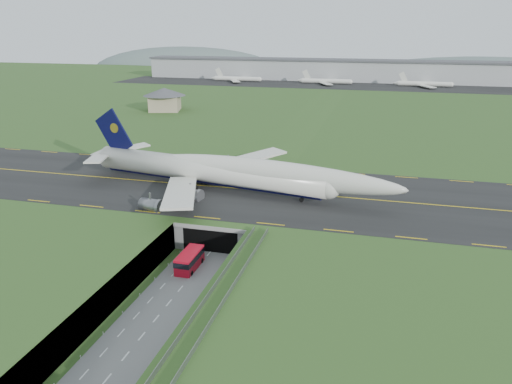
# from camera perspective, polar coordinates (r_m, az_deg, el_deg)

# --- Properties ---
(ground) EXTENTS (900.00, 900.00, 0.00)m
(ground) POSITION_cam_1_polar(r_m,az_deg,el_deg) (99.18, -6.81, -8.82)
(ground) COLOR #305120
(ground) RESTS_ON ground
(airfield_deck) EXTENTS (800.00, 800.00, 6.00)m
(airfield_deck) POSITION_cam_1_polar(r_m,az_deg,el_deg) (97.85, -6.87, -7.26)
(airfield_deck) COLOR gray
(airfield_deck) RESTS_ON ground
(trench_road) EXTENTS (12.00, 75.00, 0.20)m
(trench_road) POSITION_cam_1_polar(r_m,az_deg,el_deg) (93.06, -8.51, -10.79)
(trench_road) COLOR slate
(trench_road) RESTS_ON ground
(taxiway) EXTENTS (800.00, 44.00, 0.18)m
(taxiway) POSITION_cam_1_polar(r_m,az_deg,el_deg) (125.68, -1.45, 0.32)
(taxiway) COLOR black
(taxiway) RESTS_ON airfield_deck
(tunnel_portal) EXTENTS (17.00, 22.30, 6.00)m
(tunnel_portal) POSITION_cam_1_polar(r_m,az_deg,el_deg) (112.04, -3.76, -3.54)
(tunnel_portal) COLOR gray
(tunnel_portal) RESTS_ON ground
(guideway) EXTENTS (3.00, 53.00, 7.05)m
(guideway) POSITION_cam_1_polar(r_m,az_deg,el_deg) (77.54, -4.44, -12.61)
(guideway) COLOR #A8A8A3
(guideway) RESTS_ON ground
(jumbo_jet) EXTENTS (86.62, 56.48, 18.97)m
(jumbo_jet) POSITION_cam_1_polar(r_m,az_deg,el_deg) (122.79, -3.22, 2.30)
(jumbo_jet) COLOR silver
(jumbo_jet) RESTS_ON ground
(shuttle_tram) EXTENTS (3.27, 8.40, 3.40)m
(shuttle_tram) POSITION_cam_1_polar(r_m,az_deg,el_deg) (98.92, -7.61, -7.73)
(shuttle_tram) COLOR red
(shuttle_tram) RESTS_ON ground
(service_building) EXTENTS (24.81, 24.81, 10.99)m
(service_building) POSITION_cam_1_polar(r_m,az_deg,el_deg) (247.56, -10.41, 10.61)
(service_building) COLOR tan
(service_building) RESTS_ON ground
(cargo_terminal) EXTENTS (320.00, 67.00, 15.60)m
(cargo_terminal) POSITION_cam_1_polar(r_m,az_deg,el_deg) (383.76, 10.01, 13.56)
(cargo_terminal) COLOR #B2B2B2
(cargo_terminal) RESTS_ON ground
(distant_hills) EXTENTS (700.00, 91.00, 60.00)m
(distant_hills) POSITION_cam_1_polar(r_m,az_deg,el_deg) (514.87, 18.59, 12.09)
(distant_hills) COLOR slate
(distant_hills) RESTS_ON ground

